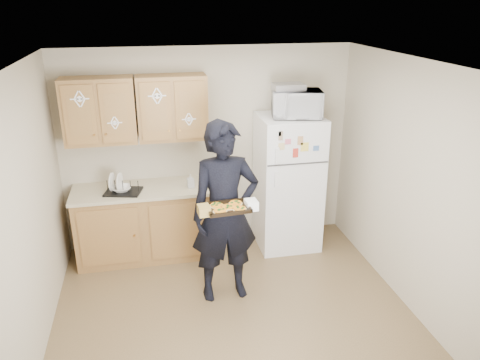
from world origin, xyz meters
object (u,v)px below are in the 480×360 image
baking_tray (228,208)px  microwave (297,104)px  refrigerator (288,182)px  dish_rack (123,186)px  person (225,213)px

baking_tray → microwave: (1.05, 1.21, 0.70)m
refrigerator → dish_rack: (-2.01, -0.03, 0.13)m
person → baking_tray: size_ratio=4.78×
refrigerator → person: size_ratio=0.88×
baking_tray → microwave: microwave is taller
baking_tray → person: bearing=81.4°
baking_tray → microwave: size_ratio=0.71×
microwave → refrigerator: bearing=146.6°
microwave → dish_rack: size_ratio=1.42×
person → dish_rack: size_ratio=4.80×
refrigerator → baking_tray: size_ratio=4.22×
baking_tray → dish_rack: size_ratio=1.00×
refrigerator → microwave: 1.01m
dish_rack → refrigerator: bearing=0.9°
baking_tray → dish_rack: bearing=125.3°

